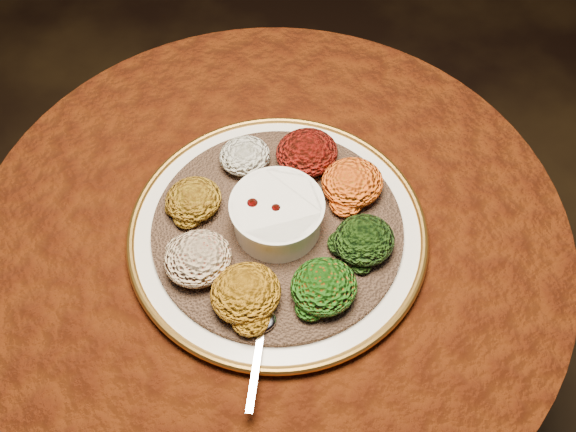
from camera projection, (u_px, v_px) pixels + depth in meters
table at (272, 280)px, 1.17m from camera, size 0.96×0.96×0.73m
platter at (278, 232)px, 1.00m from camera, size 0.56×0.56×0.02m
injera at (277, 228)px, 0.99m from camera, size 0.43×0.43×0.01m
stew_bowl at (277, 214)px, 0.96m from camera, size 0.14×0.14×0.06m
spoon at (262, 330)px, 0.89m from camera, size 0.10×0.12×0.01m
portion_ayib at (245, 156)px, 1.04m from camera, size 0.08×0.08×0.04m
portion_kitfo at (307, 153)px, 1.04m from camera, size 0.10×0.10×0.05m
portion_tikil at (352, 183)px, 1.01m from camera, size 0.10×0.09×0.05m
portion_gomen at (364, 240)px, 0.95m from camera, size 0.09×0.09×0.04m
portion_mixveg at (324, 286)px, 0.91m from camera, size 0.10×0.09×0.05m
portion_kik at (246, 293)px, 0.90m from camera, size 0.10×0.10×0.05m
portion_timatim at (198, 258)px, 0.93m from camera, size 0.10×0.10×0.05m
portion_shiro at (193, 199)px, 0.99m from camera, size 0.09×0.08×0.04m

